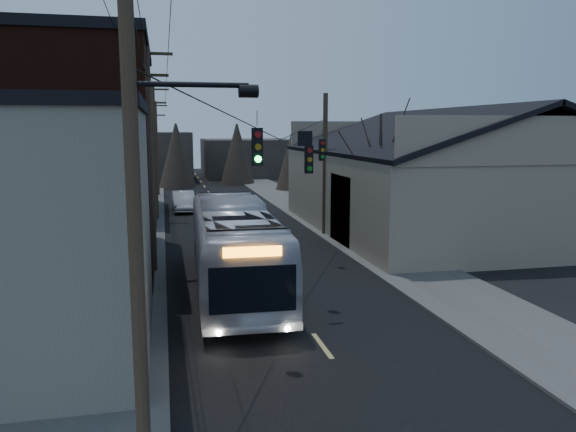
{
  "coord_description": "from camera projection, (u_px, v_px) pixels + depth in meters",
  "views": [
    {
      "loc": [
        -4.46,
        -7.34,
        6.42
      ],
      "look_at": [
        0.31,
        14.11,
        3.0
      ],
      "focal_mm": 35.0,
      "sensor_mm": 36.0,
      "label": 1
    }
  ],
  "objects": [
    {
      "name": "building_brick",
      "position": [
        38.0,
        161.0,
        25.41
      ],
      "size": [
        10.0,
        12.0,
        10.0
      ],
      "primitive_type": "cube",
      "color": "black",
      "rests_on": "ground"
    },
    {
      "name": "building_far_right",
      "position": [
        248.0,
        157.0,
        77.66
      ],
      "size": [
        12.0,
        14.0,
        5.0
      ],
      "primitive_type": "cube",
      "color": "#2E2825",
      "rests_on": "ground"
    },
    {
      "name": "road_surface",
      "position": [
        233.0,
        225.0,
        37.96
      ],
      "size": [
        9.0,
        110.0,
        0.02
      ],
      "primitive_type": "cube",
      "color": "black",
      "rests_on": "ground"
    },
    {
      "name": "warehouse",
      "position": [
        446.0,
        188.0,
        35.52
      ],
      "size": [
        16.16,
        20.6,
        7.73
      ],
      "color": "gray",
      "rests_on": "ground"
    },
    {
      "name": "building_left_far",
      "position": [
        93.0,
        169.0,
        41.18
      ],
      "size": [
        9.0,
        14.0,
        7.0
      ],
      "primitive_type": "cube",
      "color": "#2E2825",
      "rests_on": "ground"
    },
    {
      "name": "building_far_left",
      "position": [
        150.0,
        157.0,
        69.97
      ],
      "size": [
        10.0,
        12.0,
        6.0
      ],
      "primitive_type": "cube",
      "color": "#2E2825",
      "rests_on": "ground"
    },
    {
      "name": "utility_lines",
      "position": [
        188.0,
        156.0,
        30.89
      ],
      "size": [
        11.24,
        45.28,
        10.5
      ],
      "color": "#382B1E",
      "rests_on": "ground"
    },
    {
      "name": "bus",
      "position": [
        234.0,
        247.0,
        22.32
      ],
      "size": [
        3.42,
        12.74,
        3.52
      ],
      "primitive_type": "imported",
      "rotation": [
        0.0,
        0.0,
        3.1
      ],
      "color": "silver",
      "rests_on": "ground"
    },
    {
      "name": "parked_car",
      "position": [
        183.0,
        201.0,
        44.02
      ],
      "size": [
        1.79,
        4.8,
        1.57
      ],
      "primitive_type": "imported",
      "rotation": [
        0.0,
        0.0,
        0.03
      ],
      "color": "#AFB1B7",
      "rests_on": "ground"
    },
    {
      "name": "bare_tree",
      "position": [
        379.0,
        184.0,
        29.16
      ],
      "size": [
        0.4,
        0.4,
        7.2
      ],
      "primitive_type": "cone",
      "color": "black",
      "rests_on": "ground"
    },
    {
      "name": "sidewalk_left",
      "position": [
        133.0,
        227.0,
        36.56
      ],
      "size": [
        4.0,
        110.0,
        0.12
      ],
      "primitive_type": "cube",
      "color": "#474744",
      "rests_on": "ground"
    },
    {
      "name": "sidewalk_right",
      "position": [
        325.0,
        220.0,
        39.35
      ],
      "size": [
        4.0,
        110.0,
        0.12
      ],
      "primitive_type": "cube",
      "color": "#474744",
      "rests_on": "ground"
    }
  ]
}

